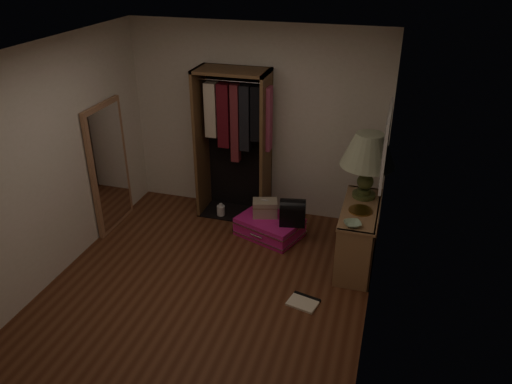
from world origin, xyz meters
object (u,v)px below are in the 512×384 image
pink_suitcase (270,227)px  black_bag (293,211)px  console_bookshelf (358,233)px  white_jug (221,211)px  table_lamp (369,151)px  train_case (265,208)px  open_wardrobe (236,131)px  floor_mirror (109,167)px

pink_suitcase → black_bag: black_bag is taller
console_bookshelf → white_jug: 2.04m
table_lamp → white_jug: size_ratio=4.01×
train_case → pink_suitcase: bearing=-54.1°
table_lamp → open_wardrobe: bearing=164.9°
console_bookshelf → table_lamp: size_ratio=1.41×
black_bag → open_wardrobe: bearing=140.2°
floor_mirror → open_wardrobe: bearing=27.4°
black_bag → train_case: bearing=153.7°
open_wardrobe → train_case: size_ratio=5.52×
black_bag → white_jug: size_ratio=1.79×
open_wardrobe → pink_suitcase: size_ratio=2.14×
console_bookshelf → black_bag: (-0.85, 0.22, 0.04)m
floor_mirror → white_jug: bearing=24.8°
white_jug → train_case: bearing=-17.8°
floor_mirror → pink_suitcase: 2.23m
open_wardrobe → table_lamp: open_wardrobe is taller
open_wardrobe → table_lamp: (1.76, -0.48, 0.10)m
train_case → table_lamp: size_ratio=0.47×
console_bookshelf → floor_mirror: 3.27m
console_bookshelf → pink_suitcase: size_ratio=1.17×
train_case → table_lamp: 1.58m
floor_mirror → black_bag: 2.44m
console_bookshelf → pink_suitcase: (-1.15, 0.26, -0.26)m
open_wardrobe → pink_suitcase: open_wardrobe is taller
pink_suitcase → black_bag: (0.31, -0.05, 0.30)m
console_bookshelf → train_case: 1.28m
console_bookshelf → train_case: (-1.24, 0.33, -0.03)m
floor_mirror → black_bag: floor_mirror is taller
open_wardrobe → black_bag: bearing=-29.1°
black_bag → console_bookshelf: bearing=-25.1°
pink_suitcase → table_lamp: 1.67m
console_bookshelf → pink_suitcase: 1.21m
pink_suitcase → open_wardrobe: bearing=162.7°
console_bookshelf → pink_suitcase: bearing=167.2°
train_case → black_bag: black_bag is taller
console_bookshelf → floor_mirror: floor_mirror is taller
floor_mirror → train_case: bearing=10.6°
white_jug → black_bag: bearing=-17.0°
console_bookshelf → floor_mirror: size_ratio=0.66×
pink_suitcase → console_bookshelf: bearing=7.4°
console_bookshelf → table_lamp: bearing=88.8°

